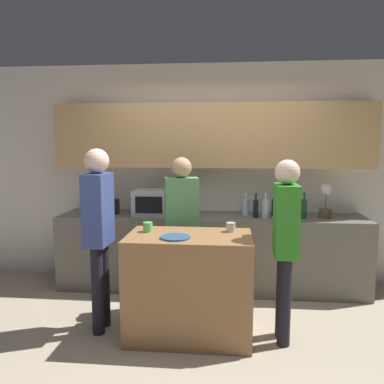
% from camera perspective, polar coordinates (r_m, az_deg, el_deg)
% --- Properties ---
extents(ground_plane, '(14.00, 14.00, 0.00)m').
position_cam_1_polar(ground_plane, '(3.44, 1.60, -22.88)').
color(ground_plane, '#BCAD93').
extents(back_wall, '(6.40, 0.40, 2.70)m').
position_cam_1_polar(back_wall, '(4.63, 3.06, 4.96)').
color(back_wall, silver).
rests_on(back_wall, ground_plane).
extents(back_counter, '(3.60, 0.62, 0.89)m').
position_cam_1_polar(back_counter, '(4.54, 2.82, -9.10)').
color(back_counter, '#6B665B').
rests_on(back_counter, ground_plane).
extents(kitchen_island, '(1.10, 0.64, 0.93)m').
position_cam_1_polar(kitchen_island, '(3.47, -0.41, -14.05)').
color(kitchen_island, '#996B42').
rests_on(kitchen_island, ground_plane).
extents(microwave, '(0.52, 0.39, 0.30)m').
position_cam_1_polar(microwave, '(4.47, -5.48, -1.59)').
color(microwave, '#B7BABC').
rests_on(microwave, back_counter).
extents(toaster, '(0.26, 0.16, 0.18)m').
position_cam_1_polar(toaster, '(4.63, -12.81, -2.17)').
color(toaster, black).
rests_on(toaster, back_counter).
extents(potted_plant, '(0.14, 0.14, 0.39)m').
position_cam_1_polar(potted_plant, '(4.53, 19.71, -1.27)').
color(potted_plant, brown).
rests_on(potted_plant, back_counter).
extents(bottle_0, '(0.08, 0.08, 0.27)m').
position_cam_1_polar(bottle_0, '(4.50, 8.20, -2.18)').
color(bottle_0, silver).
rests_on(bottle_0, back_counter).
extents(bottle_1, '(0.06, 0.06, 0.28)m').
position_cam_1_polar(bottle_1, '(4.36, 9.69, -2.46)').
color(bottle_1, black).
rests_on(bottle_1, back_counter).
extents(bottle_2, '(0.08, 0.08, 0.29)m').
position_cam_1_polar(bottle_2, '(4.37, 11.12, -2.43)').
color(bottle_2, silver).
rests_on(bottle_2, back_counter).
extents(bottle_3, '(0.08, 0.08, 0.27)m').
position_cam_1_polar(bottle_3, '(4.52, 12.54, -2.22)').
color(bottle_3, black).
rests_on(bottle_3, back_counter).
extents(bottle_4, '(0.08, 0.08, 0.27)m').
position_cam_1_polar(bottle_4, '(4.47, 13.97, -2.38)').
color(bottle_4, silver).
rests_on(bottle_4, back_counter).
extents(bottle_5, '(0.08, 0.08, 0.25)m').
position_cam_1_polar(bottle_5, '(4.46, 15.42, -2.59)').
color(bottle_5, silver).
rests_on(bottle_5, back_counter).
extents(bottle_6, '(0.06, 0.06, 0.30)m').
position_cam_1_polar(bottle_6, '(4.44, 16.68, -2.39)').
color(bottle_6, '#194723').
rests_on(bottle_6, back_counter).
extents(plate_on_island, '(0.26, 0.26, 0.01)m').
position_cam_1_polar(plate_on_island, '(3.22, -2.56, -6.89)').
color(plate_on_island, '#2D5684').
rests_on(plate_on_island, kitchen_island).
extents(cup_0, '(0.09, 0.09, 0.09)m').
position_cam_1_polar(cup_0, '(3.45, -6.75, -5.32)').
color(cup_0, '#62D462').
rests_on(cup_0, kitchen_island).
extents(cup_1, '(0.09, 0.09, 0.08)m').
position_cam_1_polar(cup_1, '(3.45, 5.92, -5.34)').
color(cup_1, beige).
rests_on(cup_1, kitchen_island).
extents(person_left, '(0.21, 0.34, 1.60)m').
position_cam_1_polar(person_left, '(3.32, 14.04, -6.52)').
color(person_left, black).
rests_on(person_left, ground_plane).
extents(person_center, '(0.22, 0.34, 1.69)m').
position_cam_1_polar(person_center, '(3.51, -14.04, -4.74)').
color(person_center, black).
rests_on(person_center, ground_plane).
extents(person_right, '(0.37, 0.26, 1.60)m').
position_cam_1_polar(person_right, '(3.90, -1.58, -4.29)').
color(person_right, black).
rests_on(person_right, ground_plane).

